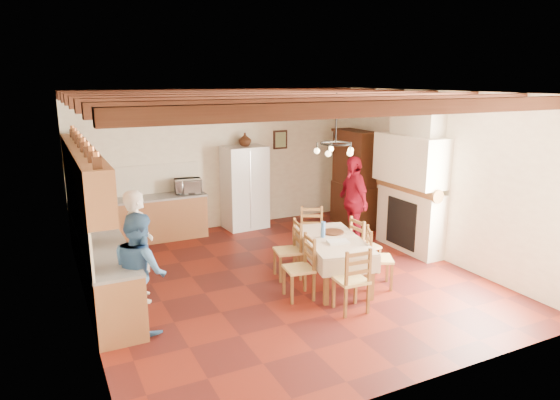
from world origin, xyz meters
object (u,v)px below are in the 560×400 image
object	(u,v)px
person_woman_blue	(140,271)
chair_end_near	(351,279)
person_woman_red	(353,201)
dining_table	(333,243)
chair_end_far	(312,234)
chair_right_far	(365,245)
chair_right_near	(379,257)
person_man	(139,246)
chair_left_near	(299,267)
microwave	(188,186)
refrigerator	(244,187)
hutch	(354,179)
chair_left_far	(288,250)

from	to	relation	value
person_woman_blue	chair_end_near	bearing A→B (deg)	-121.28
chair_end_near	person_woman_blue	xyz separation A→B (m)	(-2.73, 0.80, 0.31)
person_woman_red	dining_table	bearing A→B (deg)	-35.84
chair_end_near	chair_end_far	xyz separation A→B (m)	(0.52, 2.00, 0.00)
dining_table	chair_right_far	size ratio (longest dim) A/B	1.92
chair_right_near	person_man	world-z (taller)	person_man
chair_left_near	chair_end_near	world-z (taller)	same
person_woman_blue	person_woman_red	distance (m)	4.67
chair_left_near	chair_end_far	world-z (taller)	same
dining_table	chair_right_far	bearing A→B (deg)	11.59
dining_table	person_man	bearing A→B (deg)	165.95
chair_right_far	chair_end_near	world-z (taller)	same
chair_end_far	microwave	xyz separation A→B (m)	(-1.56, 2.42, 0.57)
person_woman_blue	person_woman_red	size ratio (longest dim) A/B	0.89
dining_table	chair_right_far	distance (m)	0.77
person_woman_blue	refrigerator	bearing A→B (deg)	-53.59
hutch	person_woman_blue	distance (m)	5.81
refrigerator	chair_end_near	bearing A→B (deg)	-96.42
chair_left_far	person_woman_blue	bearing A→B (deg)	-63.86
person_man	person_woman_red	size ratio (longest dim) A/B	0.95
chair_right_far	chair_right_near	bearing A→B (deg)	164.37
chair_end_near	person_woman_red	size ratio (longest dim) A/B	0.55
chair_right_far	person_man	bearing A→B (deg)	80.02
refrigerator	chair_left_far	size ratio (longest dim) A/B	1.87
refrigerator	dining_table	distance (m)	3.52
chair_end_far	person_woman_red	distance (m)	1.27
chair_end_far	dining_table	bearing A→B (deg)	-76.30
hutch	person_woman_blue	xyz separation A→B (m)	(-5.14, -2.70, -0.27)
person_woman_red	chair_end_far	bearing A→B (deg)	-62.91
microwave	chair_left_far	bearing A→B (deg)	-68.03
hutch	chair_left_near	world-z (taller)	hutch
chair_end_near	dining_table	bearing A→B (deg)	-103.10
chair_right_far	microwave	xyz separation A→B (m)	(-2.07, 3.31, 0.57)
chair_left_near	person_man	xyz separation A→B (m)	(-2.11, 0.98, 0.36)
chair_left_far	chair_right_far	bearing A→B (deg)	85.38
hutch	dining_table	bearing A→B (deg)	-129.58
chair_right_far	chair_left_near	bearing A→B (deg)	104.63
chair_left_near	chair_end_near	xyz separation A→B (m)	(0.46, -0.70, 0.00)
chair_left_far	chair_right_far	size ratio (longest dim) A/B	1.00
person_woman_red	microwave	xyz separation A→B (m)	(-2.70, 2.01, 0.17)
dining_table	microwave	size ratio (longest dim) A/B	3.46
person_man	refrigerator	bearing A→B (deg)	-41.50
chair_left_near	person_woman_blue	bearing A→B (deg)	-84.70
dining_table	hutch	bearing A→B (deg)	50.12
chair_left_far	person_man	distance (m)	2.35
hutch	person_man	bearing A→B (deg)	-159.69
person_woman_red	chair_end_near	bearing A→B (deg)	-27.07
chair_end_far	microwave	size ratio (longest dim) A/B	1.80
refrigerator	microwave	xyz separation A→B (m)	(-1.25, -0.05, 0.15)
refrigerator	chair_left_far	bearing A→B (deg)	-102.45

